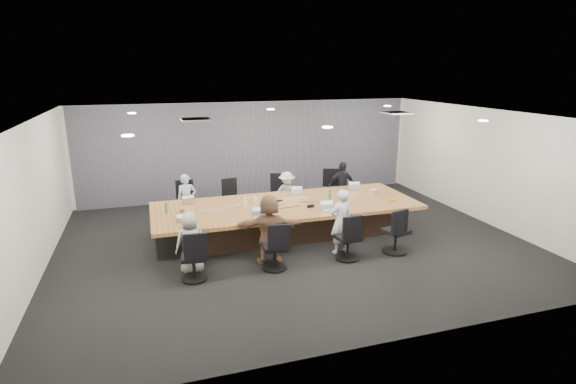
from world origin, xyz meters
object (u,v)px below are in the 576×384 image
object	(u,v)px
laptop_3	(351,188)
snack_packet	(393,200)
stapler	(311,206)
person_2	(287,194)
person_5	(269,229)
person_4	(191,243)
laptop_4	(187,225)
chair_0	(186,205)
mug_brown	(182,212)
bottle_green_left	(166,208)
bottle_clear	(245,203)
chair_1	(230,203)
laptop_5	(262,218)
chair_4	(194,261)
chair_5	(274,251)
laptop_0	(189,202)
canvas_bag	(374,192)
person_3	(342,186)
laptop_6	(331,211)
chair_2	(283,197)
chair_7	(396,235)
person_0	(187,200)
conference_table	(287,218)
person_6	(341,222)
bottle_green_right	(330,195)
laptop_2	(293,193)
chair_3	(336,191)
chair_6	(348,241)

from	to	relation	value
laptop_3	snack_packet	distance (m)	1.38
stapler	snack_packet	xyz separation A→B (m)	(2.03, -0.08, -0.01)
person_2	person_5	bearing A→B (deg)	-125.44
person_4	laptop_4	xyz separation A→B (m)	(0.00, 0.55, 0.16)
person_5	chair_0	bearing A→B (deg)	-54.73
mug_brown	bottle_green_left	bearing A→B (deg)	149.03
bottle_clear	chair_1	bearing A→B (deg)	91.14
laptop_4	laptop_5	size ratio (longest dim) A/B	1.10
chair_4	bottle_clear	distance (m)	2.21
snack_packet	stapler	bearing A→B (deg)	177.83
chair_5	laptop_0	bearing A→B (deg)	123.95
person_4	canvas_bag	xyz separation A→B (m)	(4.58, 1.46, 0.21)
person_3	laptop_3	world-z (taller)	person_3
bottle_green_left	chair_5	bearing A→B (deg)	-44.39
laptop_6	chair_2	bearing A→B (deg)	111.71
person_2	laptop_3	bearing A→B (deg)	-30.83
chair_2	chair_7	size ratio (longest dim) A/B	1.02
canvas_bag	mug_brown	bearing A→B (deg)	-177.96
person_4	person_5	world-z (taller)	person_5
person_0	mug_brown	distance (m)	1.43
chair_4	laptop_4	world-z (taller)	laptop_4
conference_table	chair_4	distance (m)	2.86
person_4	person_6	bearing A→B (deg)	176.33
mug_brown	chair_2	bearing A→B (deg)	32.42
laptop_0	person_3	xyz separation A→B (m)	(4.10, 0.55, -0.08)
chair_4	bottle_green_right	world-z (taller)	bottle_green_right
laptop_2	person_6	distance (m)	2.17
snack_packet	conference_table	bearing A→B (deg)	168.78
chair_5	person_4	xyz separation A→B (m)	(-1.52, 0.35, 0.22)
person_6	chair_3	bearing A→B (deg)	-121.33
chair_7	laptop_4	size ratio (longest dim) A/B	2.32
bottle_green_right	canvas_bag	size ratio (longest dim) A/B	1.05
chair_6	laptop_3	bearing A→B (deg)	59.39
chair_4	snack_packet	xyz separation A→B (m)	(4.77, 1.21, 0.39)
person_3	person_0	bearing A→B (deg)	-179.96
stapler	laptop_6	bearing A→B (deg)	-62.08
chair_3	bottle_green_left	world-z (taller)	bottle_green_left
laptop_4	bottle_clear	size ratio (longest dim) A/B	1.42
chair_5	person_5	bearing A→B (deg)	95.79
laptop_6	stapler	bearing A→B (deg)	143.63
person_5	laptop_6	bearing A→B (deg)	-148.65
chair_6	chair_1	bearing A→B (deg)	112.76
laptop_0	laptop_5	distance (m)	2.09
laptop_4	person_3	bearing A→B (deg)	38.07
bottle_green_left	laptop_5	bearing A→B (deg)	-26.44
chair_1	person_6	world-z (taller)	person_6
chair_6	mug_brown	xyz separation A→B (m)	(-3.09, 1.64, 0.42)
person_0	person_2	bearing A→B (deg)	-0.41
chair_2	laptop_2	bearing A→B (deg)	105.58
chair_0	chair_2	world-z (taller)	same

